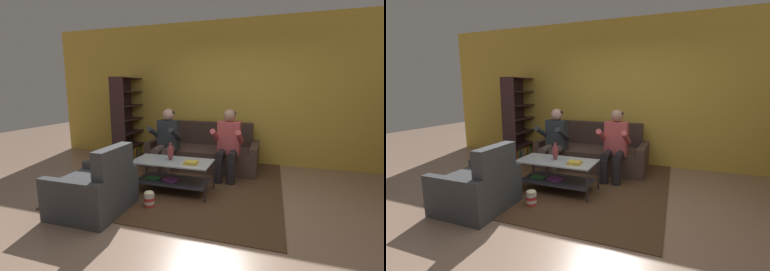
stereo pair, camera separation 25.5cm
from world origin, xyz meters
TOP-DOWN VIEW (x-y plane):
  - ground at (0.00, 0.00)m, footprint 16.80×16.80m
  - back_partition at (0.00, 2.46)m, footprint 8.40×0.12m
  - couch at (-0.46, 1.88)m, footprint 2.10×0.92m
  - person_seated_left at (-1.03, 1.33)m, footprint 0.50×0.58m
  - person_seated_right at (0.10, 1.33)m, footprint 0.50×0.58m
  - coffee_table at (-0.60, 0.51)m, footprint 1.18×0.56m
  - area_rug at (-0.53, 1.07)m, footprint 3.06×3.31m
  - vase at (-0.63, 0.54)m, footprint 0.09×0.09m
  - book_stack at (-0.27, 0.43)m, footprint 0.19×0.17m
  - bookshelf at (-2.25, 2.09)m, footprint 0.33×1.14m
  - armchair at (-1.27, -0.39)m, footprint 0.82×0.85m
  - popcorn_tub at (-0.69, -0.07)m, footprint 0.14×0.14m

SIDE VIEW (x-z plane):
  - ground at x=0.00m, z-range 0.00..0.00m
  - area_rug at x=-0.53m, z-range 0.00..0.01m
  - popcorn_tub at x=-0.69m, z-range 0.00..0.21m
  - armchair at x=-1.27m, z-range -0.15..0.71m
  - couch at x=-0.46m, z-range -0.15..0.71m
  - coffee_table at x=-0.60m, z-range 0.08..0.55m
  - book_stack at x=-0.27m, z-range 0.48..0.52m
  - vase at x=-0.63m, z-range 0.47..0.73m
  - person_seated_left at x=-1.03m, z-range 0.05..1.22m
  - person_seated_right at x=0.10m, z-range 0.05..1.24m
  - bookshelf at x=-2.25m, z-range -0.14..1.63m
  - back_partition at x=0.00m, z-range 0.00..2.90m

